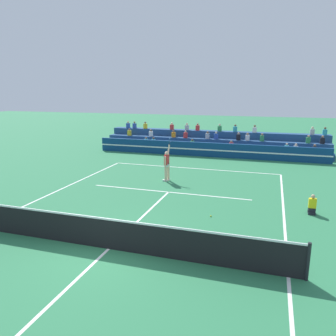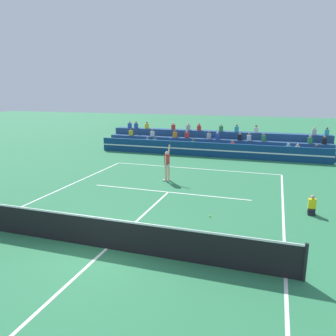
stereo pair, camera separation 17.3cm
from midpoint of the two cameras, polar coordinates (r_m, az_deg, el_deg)
name	(u,v)px [view 2 (the right image)]	position (r m, az deg, el deg)	size (l,w,h in m)	color
ground_plane	(107,249)	(11.12, -10.18, -13.65)	(120.00, 120.00, 0.00)	#2D7A4C
court_lines	(107,248)	(11.12, -10.18, -13.63)	(11.10, 23.90, 0.01)	white
tennis_net	(106,233)	(10.89, -10.30, -11.09)	(12.00, 0.10, 1.10)	black
sponsor_banner_wall	(207,150)	(25.69, 7.05, 3.20)	(18.00, 0.26, 1.10)	navy
bleacher_stand	(213,143)	(28.13, 8.09, 4.26)	(18.54, 2.85, 2.28)	navy
ball_kid_courtside	(312,207)	(14.88, 24.07, -6.20)	(0.30, 0.36, 0.84)	black
tennis_player	(167,164)	(18.45, 0.12, 0.72)	(0.35, 1.05, 2.47)	beige
tennis_ball	(210,216)	(13.57, 7.67, -8.31)	(0.07, 0.07, 0.07)	#C6DB33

